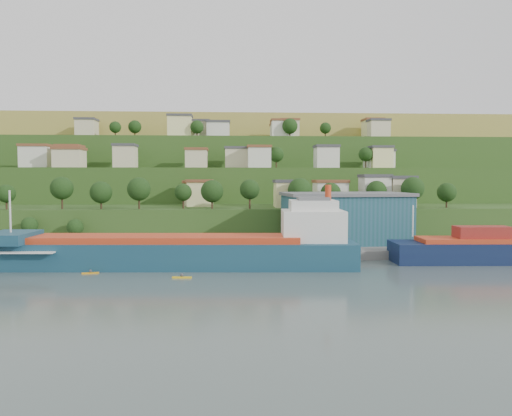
{
  "coord_description": "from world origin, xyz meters",
  "views": [
    {
      "loc": [
        4.36,
        -94.91,
        18.45
      ],
      "look_at": [
        10.62,
        15.0,
        11.89
      ],
      "focal_mm": 35.0,
      "sensor_mm": 36.0,
      "label": 1
    }
  ],
  "objects": [
    {
      "name": "ground",
      "position": [
        0.0,
        0.0,
        0.0
      ],
      "size": [
        500.0,
        500.0,
        0.0
      ],
      "primitive_type": "plane",
      "color": "#465551",
      "rests_on": "ground"
    },
    {
      "name": "quay",
      "position": [
        20.0,
        28.0,
        0.0
      ],
      "size": [
        220.0,
        26.0,
        4.0
      ],
      "primitive_type": "cube",
      "color": "slate",
      "rests_on": "ground"
    },
    {
      "name": "hillside",
      "position": [
        0.04,
        168.68,
        0.09
      ],
      "size": [
        360.0,
        210.81,
        96.0
      ],
      "color": "#284719",
      "rests_on": "ground"
    },
    {
      "name": "cargo_ship_near",
      "position": [
        -4.16,
        8.63,
        3.07
      ],
      "size": [
        75.38,
        15.86,
        19.23
      ],
      "rotation": [
        0.0,
        0.0,
        -0.06
      ],
      "color": "#153950",
      "rests_on": "ground"
    },
    {
      "name": "warehouse",
      "position": [
        34.39,
        31.0,
        8.43
      ],
      "size": [
        32.35,
        21.28,
        12.8
      ],
      "rotation": [
        0.0,
        0.0,
        0.08
      ],
      "color": "#1C4D54",
      "rests_on": "quay"
    },
    {
      "name": "dinghy",
      "position": [
        -42.73,
        21.27,
        1.56
      ],
      "size": [
        3.67,
        1.67,
        0.71
      ],
      "primitive_type": "cube",
      "rotation": [
        0.0,
        0.0,
        0.1
      ],
      "color": "silver",
      "rests_on": "pebble_beach"
    },
    {
      "name": "kayak_orange",
      "position": [
        -22.28,
        2.42,
        0.24
      ],
      "size": [
        3.27,
        1.19,
        0.81
      ],
      "rotation": [
        0.0,
        0.0,
        0.2
      ],
      "color": "orange",
      "rests_on": "ground"
    },
    {
      "name": "kayak_yellow",
      "position": [
        -4.15,
        -3.0,
        0.27
      ],
      "size": [
        3.66,
        0.96,
        0.9
      ],
      "rotation": [
        0.0,
        0.0,
        -0.09
      ],
      "color": "yellow",
      "rests_on": "ground"
    }
  ]
}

